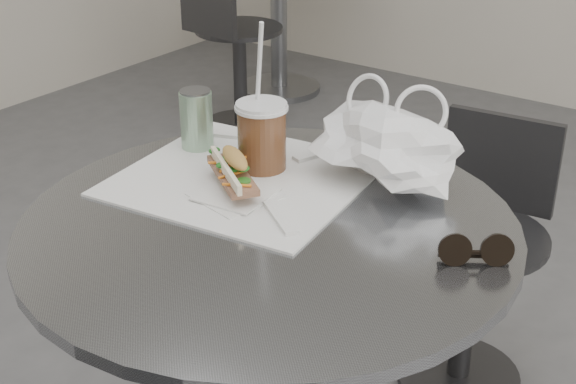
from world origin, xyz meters
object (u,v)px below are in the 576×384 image
Objects in this scene: cafe_table at (270,365)px; iced_coffee at (262,136)px; sunglasses at (475,252)px; drink_can at (197,120)px; bg_chair at (233,59)px; chair_far at (474,272)px; banh_mi at (234,172)px.

cafe_table is 2.91× the size of iced_coffee.
cafe_table is 0.38m from iced_coffee.
drink_can reaches higher than sunglasses.
sunglasses is 0.58m from drink_can.
cafe_table is at bearing -28.15° from drink_can.
sunglasses is (1.76, -1.61, 0.44)m from bg_chair.
iced_coffee is 0.15m from drink_can.
chair_far is at bearing -27.81° from bg_chair.
iced_coffee reaches higher than drink_can.
drink_can reaches higher than chair_far.
sunglasses is at bearing 37.81° from banh_mi.
chair_far is 1.78m from bg_chair.
banh_mi is at bearing -30.60° from drink_can.
iced_coffee is at bearing 68.04° from chair_far.
iced_coffee is (-0.12, 0.14, 0.34)m from cafe_table.
cafe_table is 1.08× the size of bg_chair.
sunglasses is at bearing -38.32° from bg_chair.
banh_mi reaches higher than cafe_table.
sunglasses is 0.85× the size of drink_can.
cafe_table is 3.87× the size of banh_mi.
chair_far is 0.86m from banh_mi.
bg_chair is 2.00m from drink_can.
iced_coffee is 2.33× the size of drink_can.
iced_coffee reaches higher than sunglasses.
drink_can is at bearing -48.11° from bg_chair.
cafe_table reaches higher than bg_chair.
iced_coffee reaches higher than bg_chair.
drink_can is (-0.16, 0.10, 0.02)m from banh_mi.
banh_mi is at bearing 147.60° from sunglasses.
banh_mi is at bearing -46.21° from bg_chair.
bg_chair is at bearing 164.77° from banh_mi.
drink_can is at bearing 55.59° from chair_far.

